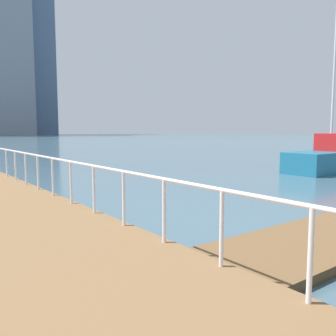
% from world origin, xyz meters
% --- Properties ---
extents(ground_plane, '(300.00, 300.00, 0.00)m').
position_xyz_m(ground_plane, '(0.00, 20.00, 0.00)').
color(ground_plane, '#476675').
extents(boardwalk_railing, '(0.06, 26.24, 1.08)m').
position_xyz_m(boardwalk_railing, '(-3.15, 9.79, 1.21)').
color(boardwalk_railing, white).
rests_on(boardwalk_railing, boardwalk).
extents(moored_boat_0, '(5.89, 2.02, 9.69)m').
position_xyz_m(moored_boat_0, '(11.98, 15.24, 0.81)').
color(moored_boat_0, '#1E6B8C').
rests_on(moored_boat_0, ground_plane).
extents(skyline_tower_3, '(14.35, 13.58, 57.76)m').
position_xyz_m(skyline_tower_3, '(27.05, 144.16, 28.88)').
color(skyline_tower_3, gray).
rests_on(skyline_tower_3, ground_plane).
extents(skyline_tower_4, '(11.62, 12.53, 63.10)m').
position_xyz_m(skyline_tower_4, '(40.32, 154.16, 31.55)').
color(skyline_tower_4, slate).
rests_on(skyline_tower_4, ground_plane).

